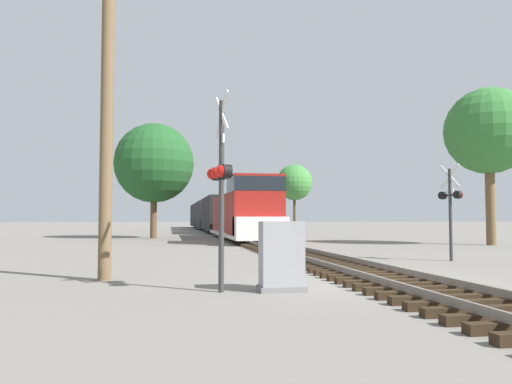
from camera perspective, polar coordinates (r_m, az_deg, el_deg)
name	(u,v)px	position (r m, az deg, el deg)	size (l,w,h in m)	color
ground_plane	(381,281)	(13.24, 14.07, -9.88)	(400.00, 400.00, 0.00)	slate
rail_track_bed	(381,276)	(13.23, 14.06, -9.29)	(2.60, 160.00, 0.31)	black
freight_train	(214,215)	(59.04, -4.79, -2.64)	(3.15, 62.04, 4.25)	maroon
crossing_signal_near	(220,178)	(10.95, -4.12, 1.66)	(0.49, 1.01, 4.36)	#333333
crossing_signal_far	(451,201)	(20.19, 21.36, -1.01)	(0.58, 1.00, 3.64)	#333333
relay_cabinet	(281,257)	(11.11, 2.92, -7.39)	(1.02, 0.65, 1.53)	slate
utility_pole	(107,114)	(13.83, -16.68, 8.53)	(1.80, 0.33, 8.48)	brown
tree_far_right	(489,132)	(33.35, 25.05, 6.28)	(5.20, 5.20, 9.47)	brown
tree_mid_background	(154,163)	(40.97, -11.57, 3.23)	(6.37, 6.37, 9.22)	brown
tree_deep_background	(294,183)	(66.54, 4.41, 1.08)	(4.77, 4.77, 8.74)	#473521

